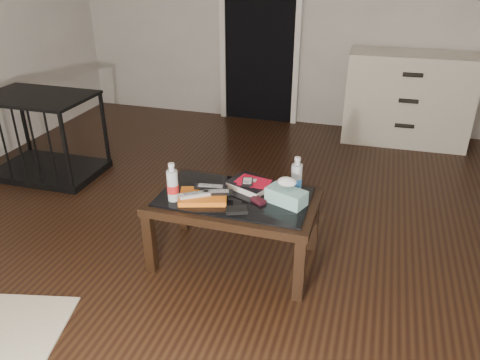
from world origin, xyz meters
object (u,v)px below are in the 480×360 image
object	(u,v)px
textbook	(250,185)
dresser	(407,99)
tissue_box	(286,196)
water_bottle_right	(297,175)
pet_crate	(46,149)
coffee_table	(235,205)
water_bottle_left	(172,182)

from	to	relation	value
textbook	dresser	bearing A→B (deg)	90.56
textbook	tissue_box	xyz separation A→B (m)	(0.25, -0.13, 0.02)
dresser	textbook	world-z (taller)	dresser
water_bottle_right	tissue_box	xyz separation A→B (m)	(-0.03, -0.14, -0.07)
pet_crate	textbook	bearing A→B (deg)	-17.75
coffee_table	pet_crate	world-z (taller)	pet_crate
dresser	textbook	distance (m)	2.54
pet_crate	water_bottle_right	bearing A→B (deg)	-15.40
textbook	tissue_box	world-z (taller)	tissue_box
water_bottle_left	water_bottle_right	distance (m)	0.74
pet_crate	water_bottle_left	bearing A→B (deg)	-29.66
dresser	water_bottle_left	world-z (taller)	dresser
water_bottle_left	water_bottle_right	size ratio (longest dim) A/B	1.00
pet_crate	coffee_table	bearing A→B (deg)	-21.64
dresser	coffee_table	bearing A→B (deg)	-114.44
coffee_table	textbook	distance (m)	0.17
coffee_table	pet_crate	distance (m)	2.10
pet_crate	water_bottle_left	xyz separation A→B (m)	(1.63, -0.89, 0.35)
textbook	water_bottle_right	xyz separation A→B (m)	(0.28, 0.02, 0.10)
dresser	tissue_box	xyz separation A→B (m)	(-0.72, -2.47, 0.06)
dresser	pet_crate	size ratio (longest dim) A/B	1.34
water_bottle_right	tissue_box	distance (m)	0.16
coffee_table	textbook	xyz separation A→B (m)	(0.06, 0.13, 0.09)
textbook	tissue_box	size ratio (longest dim) A/B	1.09
water_bottle_right	dresser	bearing A→B (deg)	73.43
dresser	water_bottle_left	xyz separation A→B (m)	(-1.37, -2.62, 0.13)
dresser	textbook	bearing A→B (deg)	-114.26
water_bottle_left	water_bottle_right	world-z (taller)	same
coffee_table	pet_crate	bearing A→B (deg)	159.24
pet_crate	water_bottle_right	size ratio (longest dim) A/B	3.82
coffee_table	water_bottle_left	xyz separation A→B (m)	(-0.33, -0.15, 0.18)
tissue_box	water_bottle_left	bearing A→B (deg)	-145.66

